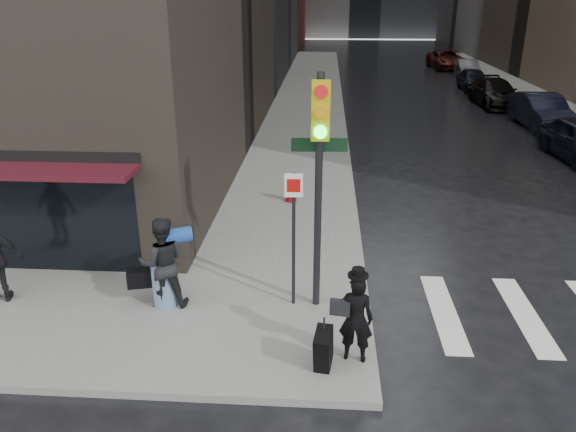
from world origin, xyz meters
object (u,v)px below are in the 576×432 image
Objects in this scene: man_overcoat at (349,323)px; traffic_light at (317,164)px; parked_car_3 at (495,93)px; parked_car_2 at (541,111)px; parked_car_4 at (473,79)px; man_jeans at (162,263)px; fire_hydrant at (291,191)px; parked_car_5 at (467,69)px; parked_car_6 at (447,59)px.

traffic_light is at bearing -61.70° from man_overcoat.
parked_car_2 is at bearing -85.34° from parked_car_3.
parked_car_4 is at bearing 90.50° from parked_car_2.
man_jeans is at bearing -15.01° from man_overcoat.
parked_car_3 is at bearing -101.18° from man_overcoat.
man_jeans is 31.17m from parked_car_4.
man_jeans is 6.57m from fire_hydrant.
parked_car_3 is (12.61, 22.89, -0.37)m from man_jeans.
parked_car_2 is at bearing -107.97° from man_overcoat.
man_jeans is 2.53× the size of fire_hydrant.
fire_hydrant is 19.72m from parked_car_3.
man_overcoat is 0.44× the size of parked_car_4.
man_jeans reaches higher than parked_car_4.
parked_car_3 is 1.23× the size of parked_car_5.
traffic_light reaches higher than fire_hydrant.
parked_car_4 is at bearing -97.88° from man_overcoat.
parked_car_5 is (0.34, 16.68, -0.12)m from parked_car_2.
traffic_light reaches higher than parked_car_3.
parked_car_4 is (0.11, 5.56, -0.05)m from parked_car_3.
parked_car_2 is at bearing -142.13° from man_jeans.
traffic_light is 20.15m from parked_car_2.
fire_hydrant is at bearing -108.35° from parked_car_5.
traffic_light is 24.82m from parked_car_3.
parked_car_3 reaches higher than fire_hydrant.
traffic_light is at bearing -107.16° from parked_car_4.
man_jeans is (-3.60, 1.60, 0.21)m from man_overcoat.
parked_car_3 reaches higher than parked_car_5.
parked_car_2 is 22.24m from parked_car_6.
parked_car_4 is at bearing -95.01° from parked_car_6.
parked_car_6 reaches higher than parked_car_3.
traffic_light is at bearing -107.28° from parked_car_6.
parked_car_3 is at bearing 64.67° from traffic_light.
traffic_light is at bearing -123.00° from parked_car_2.
parked_car_5 is at bearing -126.52° from man_jeans.
man_overcoat is at bearing -73.11° from traffic_light.
man_jeans reaches higher than parked_car_5.
man_overcoat is 0.37× the size of parked_car_2.
parked_car_6 is (9.55, 41.18, -0.13)m from man_overcoat.
fire_hydrant is at bearing -123.98° from man_jeans.
parked_car_3 is at bearing 57.97° from fire_hydrant.
traffic_light reaches higher than man_overcoat.
parked_car_3 is (9.63, 22.75, -2.38)m from traffic_light.
parked_car_5 is at bearing 86.67° from parked_car_2.
parked_car_3 is (10.46, 16.72, 0.25)m from fire_hydrant.
man_jeans is at bearing -111.20° from parked_car_6.
traffic_light is 0.85× the size of parked_car_6.
man_overcoat is 0.43× the size of parked_car_5.
fire_hydrant is 0.15× the size of parked_car_3.
fire_hydrant is at bearing -123.86° from parked_car_3.
man_overcoat is at bearing 141.23° from man_jeans.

